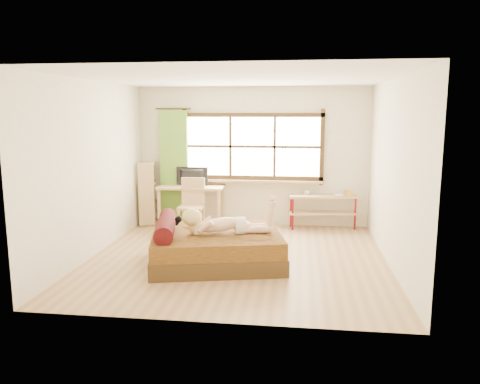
# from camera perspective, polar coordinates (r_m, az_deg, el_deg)

# --- Properties ---
(floor) EXTENTS (4.50, 4.50, 0.00)m
(floor) POSITION_cam_1_polar(r_m,az_deg,el_deg) (7.26, -0.30, -8.05)
(floor) COLOR #9E754C
(floor) RESTS_ON ground
(ceiling) EXTENTS (4.50, 4.50, 0.00)m
(ceiling) POSITION_cam_1_polar(r_m,az_deg,el_deg) (6.93, -0.32, 13.73)
(ceiling) COLOR white
(ceiling) RESTS_ON wall_back
(wall_back) EXTENTS (4.50, 0.00, 4.50)m
(wall_back) POSITION_cam_1_polar(r_m,az_deg,el_deg) (9.19, 1.53, 4.32)
(wall_back) COLOR silver
(wall_back) RESTS_ON floor
(wall_front) EXTENTS (4.50, 0.00, 4.50)m
(wall_front) POSITION_cam_1_polar(r_m,az_deg,el_deg) (4.77, -3.86, -0.76)
(wall_front) COLOR silver
(wall_front) RESTS_ON floor
(wall_left) EXTENTS (0.00, 4.50, 4.50)m
(wall_left) POSITION_cam_1_polar(r_m,az_deg,el_deg) (7.59, -17.41, 2.73)
(wall_left) COLOR silver
(wall_left) RESTS_ON floor
(wall_right) EXTENTS (0.00, 4.50, 4.50)m
(wall_right) POSITION_cam_1_polar(r_m,az_deg,el_deg) (7.04, 18.18, 2.17)
(wall_right) COLOR silver
(wall_right) RESTS_ON floor
(window) EXTENTS (2.80, 0.16, 1.46)m
(window) POSITION_cam_1_polar(r_m,az_deg,el_deg) (9.14, 1.52, 5.29)
(window) COLOR #FFEDBF
(window) RESTS_ON wall_back
(curtain) EXTENTS (0.55, 0.10, 2.20)m
(curtain) POSITION_cam_1_polar(r_m,az_deg,el_deg) (9.37, -8.03, 3.10)
(curtain) COLOR olive
(curtain) RESTS_ON wall_back
(bed) EXTENTS (2.17, 1.89, 0.72)m
(bed) POSITION_cam_1_polar(r_m,az_deg,el_deg) (6.96, -3.25, -6.64)
(bed) COLOR #372310
(bed) RESTS_ON floor
(woman) EXTENTS (1.37, 0.66, 0.57)m
(woman) POSITION_cam_1_polar(r_m,az_deg,el_deg) (6.77, -1.72, -2.76)
(woman) COLOR #E6B394
(woman) RESTS_ON bed
(kitten) EXTENTS (0.30, 0.17, 0.23)m
(kitten) POSITION_cam_1_polar(r_m,az_deg,el_deg) (7.13, -8.46, -3.61)
(kitten) COLOR black
(kitten) RESTS_ON bed
(desk) EXTENTS (1.27, 0.59, 0.79)m
(desk) POSITION_cam_1_polar(r_m,az_deg,el_deg) (9.17, -5.98, 0.08)
(desk) COLOR tan
(desk) RESTS_ON floor
(monitor) EXTENTS (0.63, 0.09, 0.36)m
(monitor) POSITION_cam_1_polar(r_m,az_deg,el_deg) (9.18, -5.94, 1.89)
(monitor) COLOR black
(monitor) RESTS_ON desk
(chair) EXTENTS (0.45, 0.45, 0.99)m
(chair) POSITION_cam_1_polar(r_m,az_deg,el_deg) (8.83, -5.86, -1.18)
(chair) COLOR tan
(chair) RESTS_ON floor
(pipe_shelf) EXTENTS (1.33, 0.50, 0.73)m
(pipe_shelf) POSITION_cam_1_polar(r_m,az_deg,el_deg) (9.11, 10.16, -1.44)
(pipe_shelf) COLOR tan
(pipe_shelf) RESTS_ON floor
(cup) EXTENTS (0.13, 0.13, 0.09)m
(cup) POSITION_cam_1_polar(r_m,az_deg,el_deg) (9.05, 8.22, -0.06)
(cup) COLOR gray
(cup) RESTS_ON pipe_shelf
(book) EXTENTS (0.21, 0.26, 0.02)m
(book) POSITION_cam_1_polar(r_m,az_deg,el_deg) (9.08, 11.37, -0.35)
(book) COLOR gray
(book) RESTS_ON pipe_shelf
(bookshelf) EXTENTS (0.40, 0.59, 1.25)m
(bookshelf) POSITION_cam_1_polar(r_m,az_deg,el_deg) (9.53, -11.14, -0.01)
(bookshelf) COLOR tan
(bookshelf) RESTS_ON floor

